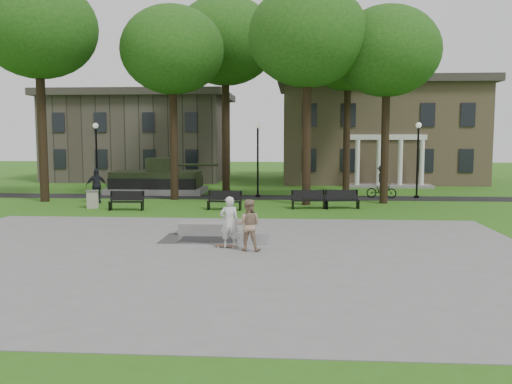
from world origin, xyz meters
TOP-DOWN VIEW (x-y plane):
  - ground at (0.00, 0.00)m, footprint 120.00×120.00m
  - plaza at (0.00, -5.00)m, footprint 22.00×16.00m
  - footpath at (0.00, 12.00)m, footprint 44.00×2.60m
  - building_right at (10.00, 26.00)m, footprint 17.00×12.00m
  - building_left at (-11.00, 26.50)m, footprint 15.00×10.00m
  - tree_0 at (-12.00, 9.00)m, footprint 6.80×6.80m
  - tree_1 at (-4.50, 10.50)m, footprint 6.20×6.20m
  - tree_2 at (3.50, 8.50)m, footprint 6.60×6.60m
  - tree_3 at (8.00, 9.50)m, footprint 6.00×6.00m
  - tree_4 at (-2.00, 16.00)m, footprint 7.20×7.20m
  - tree_5 at (6.50, 16.50)m, footprint 6.40×6.40m
  - lamp_left at (-10.00, 12.30)m, footprint 0.36×0.36m
  - lamp_mid at (0.50, 12.30)m, footprint 0.36×0.36m
  - lamp_right at (10.50, 12.30)m, footprint 0.36×0.36m
  - tank_monument at (-6.46, 14.00)m, footprint 7.45×3.40m
  - puddle at (-0.36, -2.33)m, footprint 2.20×1.20m
  - concrete_block at (-0.62, -1.06)m, footprint 2.20×1.01m
  - skateboard at (0.45, -3.70)m, footprint 0.80×0.32m
  - skateboarder at (0.56, -3.74)m, footprint 0.69×0.48m
  - friend_watching at (1.25, -4.14)m, footprint 0.91×0.74m
  - pedestrian_walker at (-8.66, 8.50)m, footprint 1.28×0.93m
  - cyclist at (8.31, 12.23)m, footprint 1.92×1.12m
  - park_bench_0 at (-5.96, 5.59)m, footprint 1.81×0.56m
  - park_bench_1 at (-0.85, 6.08)m, footprint 1.83×0.65m
  - park_bench_2 at (3.58, 6.81)m, footprint 1.84×0.75m
  - park_bench_3 at (5.39, 6.99)m, footprint 1.85×0.80m
  - trash_bin at (-8.08, 6.32)m, footprint 0.84×0.84m

SIDE VIEW (x-z plane):
  - ground at x=0.00m, z-range 0.00..0.00m
  - footpath at x=0.00m, z-range 0.00..0.01m
  - plaza at x=0.00m, z-range 0.00..0.02m
  - puddle at x=-0.36m, z-range 0.02..0.02m
  - skateboard at x=0.45m, z-range 0.02..0.09m
  - concrete_block at x=-0.62m, z-range 0.02..0.47m
  - trash_bin at x=-8.08m, z-range 0.01..0.97m
  - park_bench_0 at x=-5.96m, z-range 0.02..1.02m
  - park_bench_1 at x=-0.85m, z-range 0.02..1.02m
  - park_bench_2 at x=3.58m, z-range 0.02..1.02m
  - park_bench_3 at x=5.39m, z-range 0.02..1.02m
  - cyclist at x=8.31m, z-range -0.19..1.87m
  - tank_monument at x=-6.46m, z-range -0.34..2.06m
  - friend_watching at x=1.25m, z-range 0.02..1.76m
  - skateboarder at x=0.56m, z-range 0.02..1.82m
  - pedestrian_walker at x=-8.66m, z-range 0.00..2.01m
  - lamp_left at x=-10.00m, z-range 0.43..5.16m
  - lamp_mid at x=0.50m, z-range 0.43..5.16m
  - lamp_right at x=10.50m, z-range 0.43..5.16m
  - building_left at x=-11.00m, z-range 0.00..7.20m
  - building_right at x=10.00m, z-range 0.04..8.64m
  - tree_3 at x=8.00m, z-range 3.00..14.19m
  - tree_1 at x=-4.50m, z-range 3.14..14.77m
  - tree_2 at x=3.50m, z-range 3.23..15.40m
  - tree_5 at x=6.50m, z-range 3.45..15.89m
  - tree_0 at x=-12.00m, z-range 3.54..16.51m
  - tree_4 at x=-2.00m, z-range 3.64..17.14m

